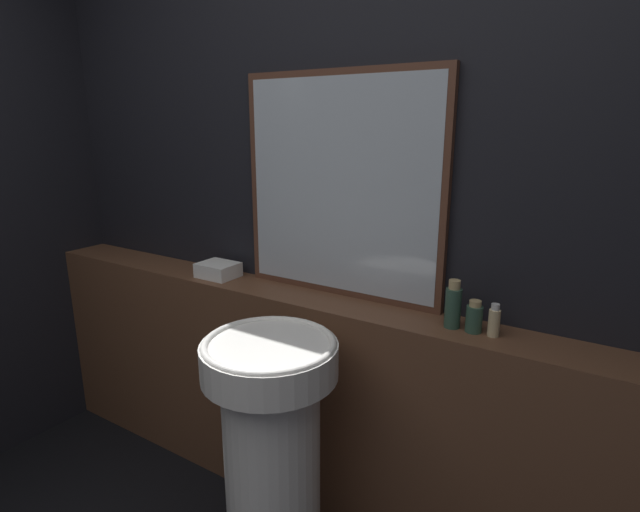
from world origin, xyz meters
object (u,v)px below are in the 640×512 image
Objects in this scene: shampoo_bottle at (453,306)px; towel_stack at (218,270)px; mirror at (340,187)px; conditioner_bottle at (474,317)px; lotion_bottle at (494,321)px; pedestal_sink at (272,456)px.

towel_stack is at bearing 180.00° from shampoo_bottle.
mirror reaches higher than shampoo_bottle.
conditioner_bottle is at bearing 0.00° from towel_stack.
towel_stack is 1.12m from conditioner_bottle.
lotion_bottle reaches higher than conditioner_bottle.
towel_stack is 1.02× the size of shampoo_bottle.
mirror is at bearing 9.24° from towel_stack.
towel_stack is 1.18m from lotion_bottle.
lotion_bottle is at bearing 0.00° from conditioner_bottle.
pedestal_sink is at bearing -85.58° from mirror.
mirror is 7.92× the size of conditioner_bottle.
mirror is 0.67m from conditioner_bottle.
towel_stack is at bearing -170.76° from mirror.
shampoo_bottle is at bearing 42.39° from pedestal_sink.
pedestal_sink is at bearing -137.61° from shampoo_bottle.
shampoo_bottle is 1.53× the size of conditioner_bottle.
towel_stack is (-0.60, 0.41, 0.45)m from pedestal_sink.
towel_stack is 1.56× the size of conditioner_bottle.
shampoo_bottle is 0.08m from conditioner_bottle.
pedestal_sink is 0.98m from mirror.
conditioner_bottle is 0.06m from lotion_bottle.
mirror reaches higher than pedestal_sink.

